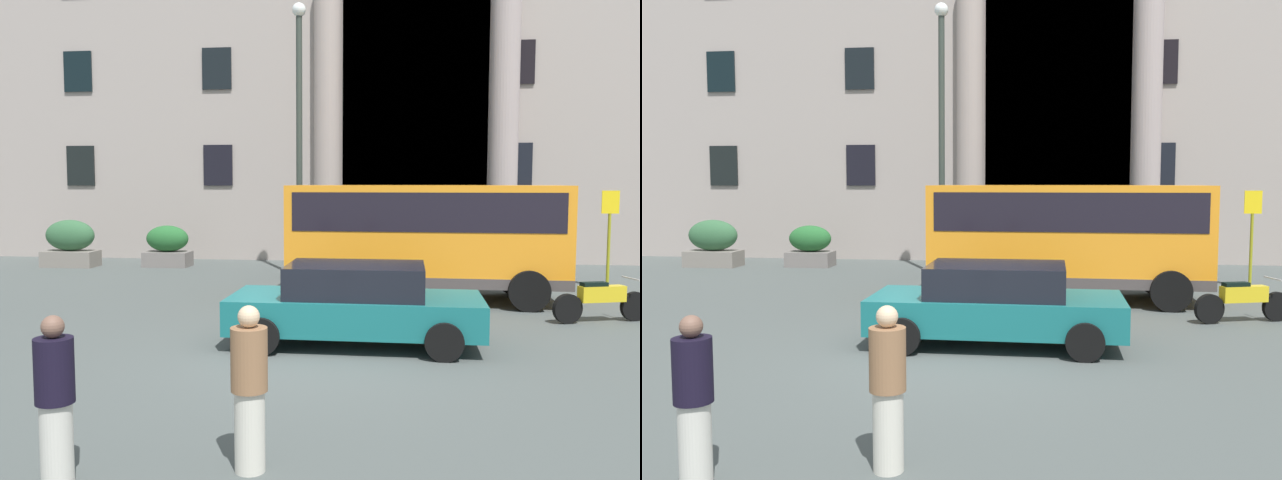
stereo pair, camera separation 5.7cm
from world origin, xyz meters
The scene contains 14 objects.
ground_plane centered at (0.00, 0.00, -0.06)m, with size 80.00×64.00×0.12m, color #474E4C.
office_building_facade centered at (0.01, 17.47, 7.76)m, with size 39.14×9.74×15.54m.
orange_minibus centered at (1.94, 5.50, 1.64)m, with size 6.44×2.64×2.74m.
bus_stop_sign centered at (6.77, 7.68, 1.61)m, with size 0.44×0.08×2.60m.
hedge_planter_far_east centered at (-9.61, 10.42, 0.76)m, with size 1.76×0.92×1.56m.
hedge_planter_far_west centered at (0.89, 10.71, 0.65)m, with size 1.92×0.96×1.35m.
hedge_planter_entrance_left centered at (-6.40, 10.85, 0.66)m, with size 1.50×0.91×1.37m.
hedge_planter_west centered at (4.50, 10.46, 0.68)m, with size 1.70×0.82×1.42m.
parked_sedan_second centered at (0.60, 0.89, 0.72)m, with size 4.34×2.05×1.41m.
motorcycle_far_end centered at (5.34, 3.32, 0.46)m, with size 2.02×0.81×0.89m.
motorcycle_near_kerb centered at (0.47, 3.17, 0.46)m, with size 2.00×0.71×0.89m.
pedestrian_woman_with_bag centered at (-1.77, -4.83, 0.80)m, with size 0.36×0.36×1.60m.
pedestrian_child_trailing centered at (-0.06, -4.32, 0.82)m, with size 0.36×0.36×1.64m.
lamppost_plaza_centre centered at (-1.62, 8.85, 4.60)m, with size 0.40×0.40×7.94m.
Camera 2 is at (1.45, -10.46, 2.82)m, focal length 37.36 mm.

